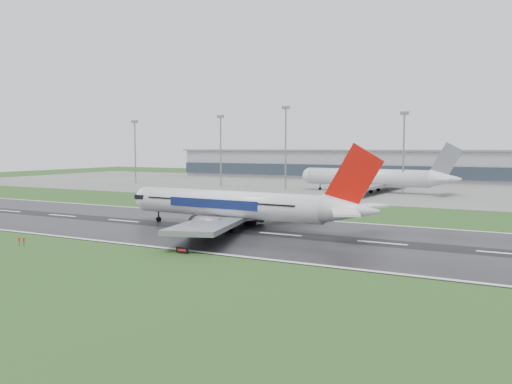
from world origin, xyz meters
The scene contains 11 objects.
ground centered at (0.00, 0.00, 0.00)m, with size 520.00×520.00×0.00m, color #22471A.
runway centered at (0.00, 0.00, 0.05)m, with size 400.00×45.00×0.10m, color black.
apron centered at (0.00, 125.00, 0.04)m, with size 400.00×130.00×0.08m, color slate.
terminal centered at (0.00, 185.00, 7.50)m, with size 240.00×36.00×15.00m, color gray.
main_airliner centered at (10.43, 2.30, 8.58)m, with size 57.43×54.69×16.95m, color white, non-canonical shape.
parked_airliner centered at (10.92, 102.42, 9.10)m, with size 61.58×57.33×18.05m, color silver, non-canonical shape.
runway_sign centered at (13.79, -23.95, 0.52)m, with size 2.30×0.26×1.04m, color black, non-canonical shape.
floodmast_0 centered at (-102.29, 100.00, 14.24)m, with size 0.64×0.64×28.48m, color gray.
floodmast_1 centered at (-54.98, 100.00, 14.76)m, with size 0.64×0.64×29.52m, color gray.
floodmast_2 centered at (-24.36, 100.00, 16.15)m, with size 0.64×0.64×32.29m, color gray.
floodmast_3 centered at (22.35, 100.00, 14.32)m, with size 0.64×0.64×28.65m, color gray.
Camera 1 is at (62.62, -91.48, 17.06)m, focal length 36.54 mm.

